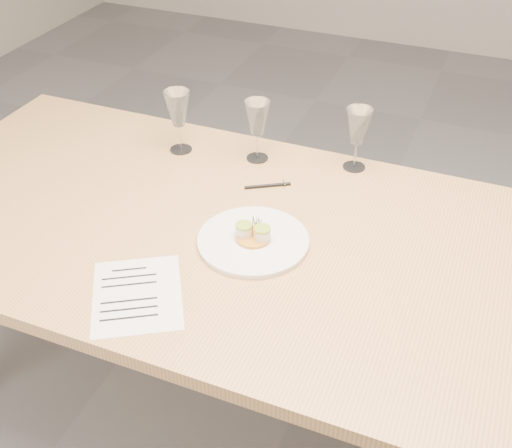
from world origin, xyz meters
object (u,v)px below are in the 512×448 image
at_px(dinner_plate, 253,240).
at_px(wine_glass_2, 358,128).
at_px(recipe_sheet, 137,295).
at_px(ballpoint_pen, 268,186).
at_px(wine_glass_1, 257,120).
at_px(dining_table, 298,265).
at_px(wine_glass_0, 178,110).

height_order(dinner_plate, wine_glass_2, wine_glass_2).
height_order(dinner_plate, recipe_sheet, dinner_plate).
height_order(ballpoint_pen, wine_glass_1, wine_glass_1).
relative_size(recipe_sheet, ballpoint_pen, 2.71).
bearing_deg(recipe_sheet, dining_table, 16.56).
xyz_separation_m(ballpoint_pen, wine_glass_2, (0.21, 0.21, 0.13)).
xyz_separation_m(dinner_plate, recipe_sheet, (-0.18, -0.29, -0.01)).
relative_size(recipe_sheet, wine_glass_0, 1.64).
bearing_deg(ballpoint_pen, recipe_sheet, -133.36).
relative_size(dinner_plate, wine_glass_1, 1.49).
distance_m(dining_table, ballpoint_pen, 0.30).
bearing_deg(wine_glass_0, dining_table, -32.21).
height_order(wine_glass_0, wine_glass_2, wine_glass_0).
height_order(dinner_plate, ballpoint_pen, dinner_plate).
bearing_deg(recipe_sheet, wine_glass_0, 77.74).
xyz_separation_m(dinner_plate, wine_glass_0, (-0.40, 0.36, 0.13)).
relative_size(dining_table, wine_glass_1, 12.14).
height_order(dining_table, recipe_sheet, recipe_sheet).
bearing_deg(dining_table, ballpoint_pen, 127.58).
bearing_deg(recipe_sheet, ballpoint_pen, 46.80).
xyz_separation_m(ballpoint_pen, wine_glass_1, (-0.09, 0.14, 0.13)).
height_order(dining_table, wine_glass_0, wine_glass_0).
relative_size(dining_table, recipe_sheet, 7.12).
bearing_deg(wine_glass_0, wine_glass_2, 11.19).
height_order(recipe_sheet, wine_glass_0, wine_glass_0).
xyz_separation_m(dinner_plate, ballpoint_pen, (-0.06, 0.27, -0.01)).
bearing_deg(ballpoint_pen, wine_glass_0, 133.04).
bearing_deg(wine_glass_0, wine_glass_1, 9.97).
xyz_separation_m(dining_table, ballpoint_pen, (-0.18, 0.23, 0.07)).
distance_m(dinner_plate, recipe_sheet, 0.34).
relative_size(ballpoint_pen, wine_glass_2, 0.62).
relative_size(recipe_sheet, wine_glass_2, 1.69).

